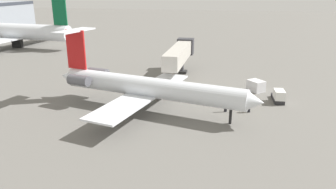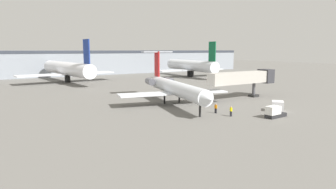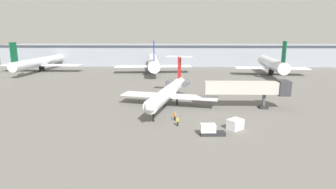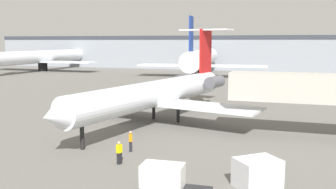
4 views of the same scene
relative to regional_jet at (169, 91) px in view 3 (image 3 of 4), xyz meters
name	(u,v)px [view 3 (image 3 of 4)]	position (x,y,z in m)	size (l,w,h in m)	color
ground_plane	(172,107)	(0.77, -1.06, -3.44)	(400.00, 400.00, 0.10)	#66635E
regional_jet	(169,91)	(0.00, 0.00, 0.00)	(22.43, 30.17, 10.37)	silver
jet_bridge	(252,88)	(17.99, -1.78, 1.14)	(18.12, 3.21, 6.22)	#B7B2A8
ground_crew_marshaller	(175,116)	(1.37, -11.02, -2.54)	(0.40, 0.47, 1.69)	black
ground_crew_loader	(178,121)	(1.89, -14.16, -2.54)	(0.36, 0.46, 1.69)	black
baggage_tug_lead	(210,130)	(7.10, -18.51, -2.56)	(4.08, 1.64, 1.90)	#262628
cargo_container_uld	(235,124)	(11.77, -15.47, -2.50)	(3.18, 3.12, 1.79)	silver
terminal_building	(175,54)	(0.77, 85.63, 1.85)	(175.65, 22.39, 10.46)	#8C939E
parked_airliner_west_end	(41,62)	(-56.82, 55.38, 0.73)	(34.71, 41.25, 13.06)	silver
parked_airliner_west_mid	(153,62)	(-8.03, 52.57, 1.08)	(32.00, 37.81, 13.76)	white
parked_airliner_centre	(272,64)	(39.20, 47.79, 1.02)	(28.48, 33.64, 13.63)	silver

